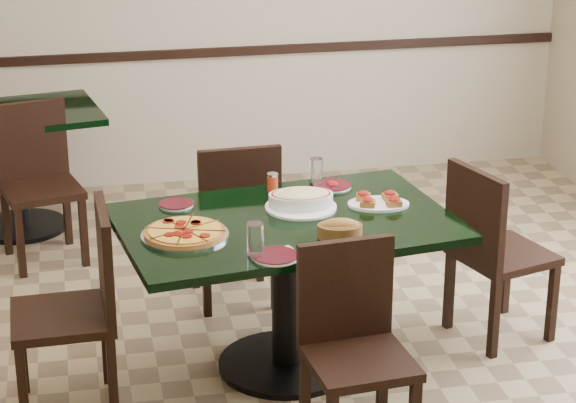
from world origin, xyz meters
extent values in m
plane|color=#8A754F|center=(0.00, 0.00, 0.00)|extent=(5.50, 5.50, 0.00)
cube|color=black|center=(0.00, 2.73, 0.90)|extent=(5.00, 0.03, 0.06)
cube|color=black|center=(0.04, 0.04, 0.73)|extent=(1.60, 1.16, 0.04)
cylinder|color=black|center=(0.04, 0.04, 0.35)|extent=(0.13, 0.13, 0.71)
cylinder|color=black|center=(0.04, 0.04, 0.01)|extent=(0.64, 0.64, 0.03)
cube|color=black|center=(-1.22, 2.07, 0.73)|extent=(1.12, 0.89, 0.04)
cylinder|color=black|center=(-1.22, 2.07, 0.35)|extent=(0.11, 0.11, 0.71)
cylinder|color=black|center=(-1.22, 2.07, 0.01)|extent=(0.55, 0.55, 0.03)
cube|color=black|center=(-0.08, 0.83, 0.43)|extent=(0.44, 0.44, 0.04)
cube|color=black|center=(-0.07, 0.64, 0.68)|extent=(0.42, 0.06, 0.45)
cube|color=black|center=(0.09, 1.02, 0.21)|extent=(0.04, 0.04, 0.41)
cube|color=black|center=(0.11, 0.66, 0.21)|extent=(0.04, 0.04, 0.41)
cube|color=black|center=(-0.27, 1.00, 0.21)|extent=(0.04, 0.04, 0.41)
cube|color=black|center=(-0.25, 0.64, 0.21)|extent=(0.04, 0.04, 0.41)
cube|color=black|center=(0.19, -0.72, 0.42)|extent=(0.45, 0.45, 0.04)
cube|color=black|center=(0.18, -0.54, 0.66)|extent=(0.41, 0.08, 0.44)
cube|color=black|center=(0.00, -0.57, 0.20)|extent=(0.04, 0.04, 0.40)
cube|color=black|center=(0.35, -0.53, 0.20)|extent=(0.04, 0.04, 0.40)
cube|color=black|center=(1.15, 0.16, 0.43)|extent=(0.52, 0.52, 0.04)
cube|color=black|center=(0.97, 0.10, 0.67)|extent=(0.16, 0.41, 0.45)
cube|color=black|center=(1.38, 0.04, 0.20)|extent=(0.05, 0.05, 0.41)
cube|color=black|center=(1.03, -0.07, 0.20)|extent=(0.05, 0.05, 0.41)
cube|color=black|center=(1.27, 0.38, 0.20)|extent=(0.05, 0.05, 0.41)
cube|color=black|center=(0.93, 0.28, 0.20)|extent=(0.05, 0.05, 0.41)
cube|color=black|center=(-0.97, -0.14, 0.44)|extent=(0.45, 0.45, 0.04)
cube|color=black|center=(-0.78, -0.13, 0.70)|extent=(0.05, 0.43, 0.46)
cube|color=black|center=(-1.16, 0.04, 0.21)|extent=(0.04, 0.04, 0.42)
cube|color=black|center=(-0.79, 0.05, 0.21)|extent=(0.04, 0.04, 0.42)
cube|color=black|center=(-1.15, -0.33, 0.21)|extent=(0.04, 0.04, 0.42)
cube|color=black|center=(-0.78, -0.32, 0.21)|extent=(0.04, 0.04, 0.42)
cube|color=black|center=(-1.07, 1.55, 0.43)|extent=(0.51, 0.51, 0.04)
cube|color=black|center=(-1.11, 1.73, 0.67)|extent=(0.42, 0.14, 0.45)
cube|color=black|center=(-1.20, 1.33, 0.20)|extent=(0.05, 0.05, 0.41)
cube|color=black|center=(-1.28, 1.68, 0.20)|extent=(0.05, 0.05, 0.41)
cube|color=black|center=(-0.85, 1.42, 0.20)|extent=(0.05, 0.05, 0.41)
cube|color=black|center=(-0.94, 1.77, 0.20)|extent=(0.05, 0.05, 0.41)
cylinder|color=silver|center=(-0.43, -0.07, 0.76)|extent=(0.38, 0.38, 0.01)
cylinder|color=#91571F|center=(-0.43, -0.07, 0.77)|extent=(0.36, 0.36, 0.02)
cylinder|color=gold|center=(-0.43, -0.07, 0.78)|extent=(0.32, 0.32, 0.01)
cylinder|color=silver|center=(0.14, 0.16, 0.76)|extent=(0.33, 0.33, 0.01)
ellipsoid|color=beige|center=(0.14, 0.16, 0.82)|extent=(0.28, 0.20, 0.04)
ellipsoid|color=#935D28|center=(0.23, -0.22, 0.81)|extent=(0.18, 0.10, 0.07)
cylinder|color=silver|center=(-0.08, -0.38, 0.76)|extent=(0.19, 0.19, 0.01)
cylinder|color=#31030B|center=(-0.08, -0.38, 0.76)|extent=(0.20, 0.20, 0.00)
cylinder|color=silver|center=(0.35, 0.41, 0.76)|extent=(0.19, 0.19, 0.01)
cylinder|color=#31030B|center=(0.35, 0.41, 0.76)|extent=(0.19, 0.19, 0.00)
ellipsoid|color=maroon|center=(0.35, 0.41, 0.77)|extent=(0.06, 0.06, 0.03)
cylinder|color=silver|center=(-0.42, 0.30, 0.76)|extent=(0.16, 0.16, 0.01)
cylinder|color=#31030B|center=(-0.42, 0.30, 0.76)|extent=(0.16, 0.16, 0.00)
cube|color=white|center=(-0.05, -0.35, 0.75)|extent=(0.17, 0.17, 0.00)
cube|color=silver|center=(-0.03, -0.35, 0.76)|extent=(0.05, 0.12, 0.00)
cylinder|color=white|center=(0.28, 0.46, 0.82)|extent=(0.06, 0.06, 0.13)
cylinder|color=white|center=(-0.16, -0.36, 0.83)|extent=(0.07, 0.07, 0.15)
cylinder|color=#BD3814|center=(0.05, 0.41, 0.79)|extent=(0.05, 0.05, 0.08)
cylinder|color=silver|center=(0.05, 0.41, 0.84)|extent=(0.05, 0.05, 0.01)
camera|label=1|loc=(-0.88, -4.57, 2.61)|focal=70.00mm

